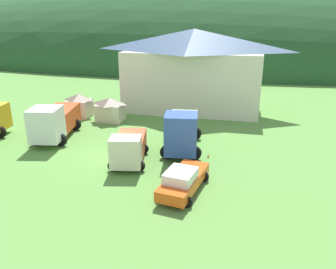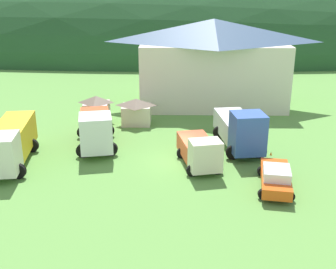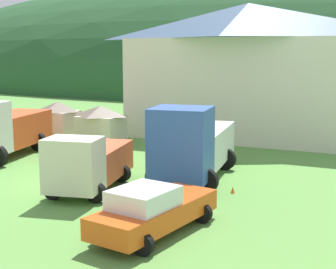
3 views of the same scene
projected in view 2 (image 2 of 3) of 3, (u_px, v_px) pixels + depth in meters
The scene contains 11 objects.
ground_plane at pixel (177, 162), 32.35m from camera, with size 200.00×200.00×0.00m, color #5B9342.
forested_hill_backdrop at pixel (176, 44), 91.77m from camera, with size 179.38×60.00×37.09m, color #234C28.
depot_building at pixel (213, 62), 45.59m from camera, with size 16.40×8.81×9.21m.
play_shed_cream at pixel (136, 111), 40.40m from camera, with size 2.89×2.44×2.48m.
play_shed_pink at pixel (97, 108), 41.23m from camera, with size 2.53×2.37×2.52m.
heavy_rig_striped at pixel (10, 142), 31.34m from camera, with size 3.64×8.27×3.19m.
heavy_rig_white at pixel (96, 128), 34.46m from camera, with size 4.02×7.61×3.33m.
light_truck_cream at pixel (200, 151), 31.15m from camera, with size 3.30×5.73×2.57m.
box_truck_blue at pixel (240, 129), 34.19m from camera, with size 3.80×7.81×3.63m.
service_pickup_orange at pixel (276, 177), 27.91m from camera, with size 2.83×5.32×1.66m.
traffic_cone_near_pickup at pixel (271, 155), 33.58m from camera, with size 0.36×0.36×0.57m, color orange.
Camera 2 is at (-0.22, -29.70, 13.01)m, focal length 45.61 mm.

